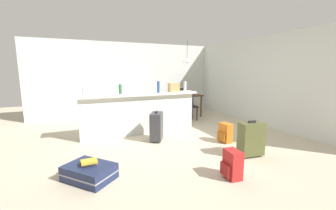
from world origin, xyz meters
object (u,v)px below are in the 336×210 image
dining_chair_far_side (177,99)px  pendant_lamp (187,60)px  book_stack (89,162)px  bottle_white (84,91)px  backpack_orange (225,133)px  bottle_green (120,89)px  suitcase_flat_navy (89,172)px  suitcase_upright_olive (251,139)px  bottle_clear (185,86)px  dining_table (184,97)px  bottle_blue (158,87)px  dining_chair_near_partition (189,103)px  backpack_red (232,165)px  suitcase_upright_charcoal (157,126)px  grocery_bag (174,88)px

dining_chair_far_side → pendant_lamp: size_ratio=1.30×
dining_chair_far_side → book_stack: bearing=-131.0°
bottle_white → backpack_orange: bottle_white is taller
bottle_green → pendant_lamp: 2.89m
suitcase_flat_navy → suitcase_upright_olive: size_ratio=1.26×
bottle_clear → dining_chair_far_side: bottle_clear is taller
bottle_white → dining_table: 3.55m
dining_table → pendant_lamp: size_ratio=1.54×
bottle_white → pendant_lamp: size_ratio=0.28×
bottle_blue → dining_table: bottle_blue is taller
bottle_white → bottle_clear: bearing=-0.1°
bottle_white → dining_chair_near_partition: (3.13, 0.89, -0.60)m
dining_chair_far_side → pendant_lamp: (0.05, -0.61, 1.39)m
pendant_lamp → backpack_red: 4.55m
suitcase_upright_charcoal → suitcase_upright_olive: same height
backpack_red → backpack_orange: bearing=54.8°
bottle_green → book_stack: (-0.85, -1.87, -0.87)m
dining_chair_near_partition → suitcase_upright_olive: 3.07m
backpack_red → bottle_white: bearing=125.2°
dining_chair_far_side → suitcase_upright_olive: dining_chair_far_side is taller
bottle_clear → suitcase_flat_navy: (-2.55, -1.84, -1.04)m
dining_chair_far_side → suitcase_upright_charcoal: 3.12m
bottle_clear → book_stack: size_ratio=1.13×
bottle_blue → suitcase_upright_charcoal: (-0.25, -0.52, -0.83)m
suitcase_upright_olive → book_stack: (-2.77, 0.32, -0.08)m
dining_chair_far_side → backpack_red: (-1.36, -4.59, -0.31)m
bottle_green → suitcase_upright_charcoal: bottle_green is taller
grocery_bag → dining_chair_far_side: bearing=61.3°
bottle_green → suitcase_upright_olive: (1.92, -2.19, -0.80)m
bottle_green → backpack_orange: size_ratio=0.54×
backpack_red → dining_chair_far_side: bearing=73.5°
bottle_white → suitcase_flat_navy: bearing=-91.8°
suitcase_flat_navy → backpack_orange: size_ratio=2.01×
bottle_white → grocery_bag: grocery_bag is taller
bottle_green → bottle_clear: size_ratio=0.86×
bottle_clear → backpack_red: (-0.63, -2.64, -0.94)m
dining_chair_near_partition → dining_chair_far_side: bearing=84.6°
suitcase_upright_olive → book_stack: 2.79m
dining_chair_far_side → backpack_red: size_ratio=2.21×
backpack_orange → suitcase_upright_olive: size_ratio=0.63×
pendant_lamp → backpack_red: (-1.41, -3.98, -1.70)m
suitcase_upright_charcoal → backpack_orange: (1.34, -0.71, -0.13)m
pendant_lamp → backpack_red: pendant_lamp is taller
bottle_blue → dining_table: bearing=45.2°
bottle_green → backpack_orange: 2.59m
bottle_blue → bottle_clear: bearing=6.9°
backpack_red → bottle_blue: bearing=93.7°
suitcase_flat_navy → book_stack: 0.15m
bottle_blue → dining_chair_far_side: 2.63m
dining_table → suitcase_flat_navy: size_ratio=1.30×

